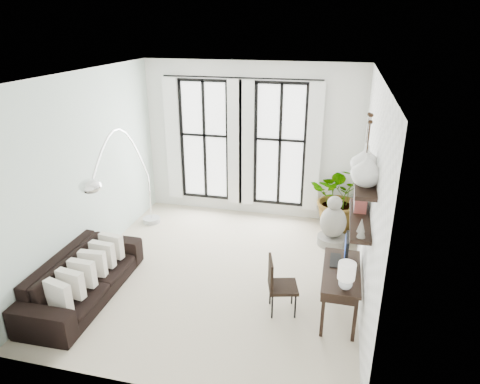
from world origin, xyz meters
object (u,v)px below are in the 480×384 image
(sofa, at_px, (83,277))
(plant, at_px, (342,197))
(desk_chair, at_px, (278,282))
(desk, at_px, (341,274))
(arc_lamp, at_px, (122,156))
(buddha, at_px, (333,224))

(sofa, relative_size, plant, 1.64)
(plant, relative_size, desk_chair, 1.63)
(plant, relative_size, desk, 1.16)
(desk, relative_size, arc_lamp, 0.41)
(desk, height_order, arc_lamp, arc_lamp)
(arc_lamp, bearing_deg, desk_chair, -19.94)
(buddha, bearing_deg, desk_chair, -107.29)
(desk, xyz_separation_m, desk_chair, (-0.86, -0.10, -0.19))
(desk, bearing_deg, desk_chair, -173.15)
(sofa, distance_m, desk_chair, 2.91)
(desk_chair, height_order, arc_lamp, arc_lamp)
(desk_chair, distance_m, buddha, 2.32)
(plant, bearing_deg, buddha, -99.95)
(desk_chair, relative_size, buddha, 0.88)
(plant, height_order, buddha, plant)
(sofa, xyz_separation_m, arc_lamp, (0.10, 1.33, 1.50))
(sofa, bearing_deg, buddha, -55.89)
(sofa, xyz_separation_m, desk_chair, (2.89, 0.31, 0.15))
(sofa, distance_m, buddha, 4.38)
(plant, height_order, arc_lamp, arc_lamp)
(sofa, xyz_separation_m, buddha, (3.58, 2.53, 0.08))
(plant, xyz_separation_m, buddha, (-0.12, -0.68, -0.29))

